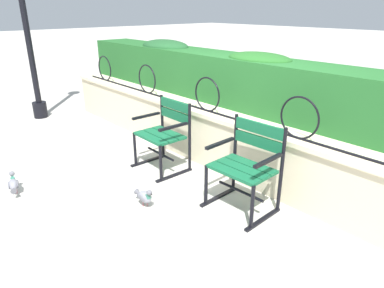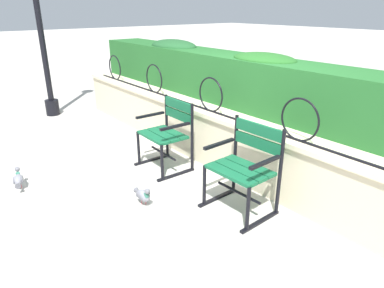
% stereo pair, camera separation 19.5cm
% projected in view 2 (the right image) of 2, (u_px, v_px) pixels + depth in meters
% --- Properties ---
extents(ground_plane, '(60.00, 60.00, 0.00)m').
position_uv_depth(ground_plane, '(187.00, 193.00, 3.75)').
color(ground_plane, '#BCB7AD').
extents(stone_wall, '(7.38, 0.41, 0.69)m').
position_uv_depth(stone_wall, '(238.00, 146.00, 4.06)').
color(stone_wall, beige).
rests_on(stone_wall, ground).
extents(iron_arch_fence, '(6.84, 0.02, 0.42)m').
position_uv_depth(iron_arch_fence, '(215.00, 99.00, 4.09)').
color(iron_arch_fence, black).
rests_on(iron_arch_fence, stone_wall).
extents(hedge_row, '(7.23, 0.62, 0.71)m').
position_uv_depth(hedge_row, '(271.00, 84.00, 4.08)').
color(hedge_row, '#236028').
rests_on(hedge_row, stone_wall).
extents(park_chair_left, '(0.60, 0.53, 0.85)m').
position_uv_depth(park_chair_left, '(168.00, 132.00, 4.20)').
color(park_chair_left, '#145B38').
rests_on(park_chair_left, ground).
extents(park_chair_right, '(0.63, 0.54, 0.87)m').
position_uv_depth(park_chair_right, '(245.00, 165.00, 3.30)').
color(park_chair_right, '#145B38').
rests_on(park_chair_right, ground).
extents(pigeon_near_chairs, '(0.29, 0.11, 0.22)m').
position_uv_depth(pigeon_near_chairs, '(143.00, 195.00, 3.49)').
color(pigeon_near_chairs, gray).
rests_on(pigeon_near_chairs, ground).
extents(pigeon_far_side, '(0.29, 0.15, 0.22)m').
position_uv_depth(pigeon_far_side, '(18.00, 179.00, 3.80)').
color(pigeon_far_side, gray).
rests_on(pigeon_far_side, ground).
extents(lamppost, '(0.28, 0.28, 3.17)m').
position_uv_depth(lamppost, '(39.00, 21.00, 5.85)').
color(lamppost, black).
rests_on(lamppost, ground).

